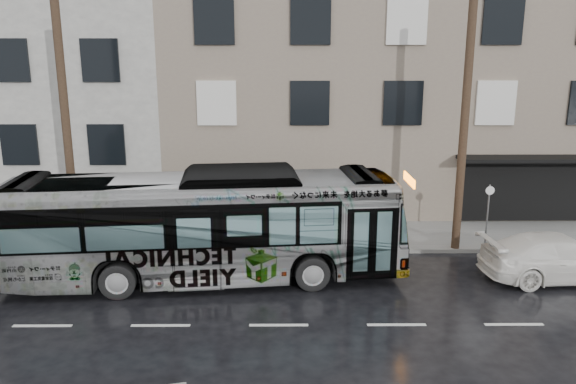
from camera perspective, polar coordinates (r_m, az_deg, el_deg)
name	(u,v)px	position (r m, az deg, el deg)	size (l,w,h in m)	color
ground	(280,288)	(17.89, -0.87, -9.71)	(120.00, 120.00, 0.00)	black
sidewalk	(281,236)	(22.44, -0.76, -4.52)	(90.00, 3.60, 0.15)	gray
building_taupe	(379,87)	(29.54, 9.22, 10.48)	(20.00, 12.00, 11.00)	gray
utility_pole_front	(464,127)	(20.84, 17.46, 6.33)	(0.30, 0.30, 9.00)	#433121
utility_pole_rear	(66,127)	(21.28, -21.60, 6.14)	(0.30, 0.30, 9.00)	#433121
sign_post	(487,217)	(21.83, 19.58, -2.37)	(0.06, 0.06, 2.40)	slate
bus	(202,226)	(18.20, -8.72, -3.43)	(3.01, 12.87, 3.58)	#B2B2B2
white_sedan	(560,257)	(20.32, 25.92, -5.99)	(2.08, 5.11, 1.48)	white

